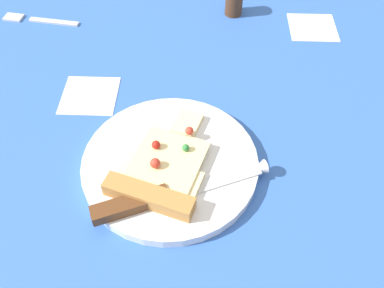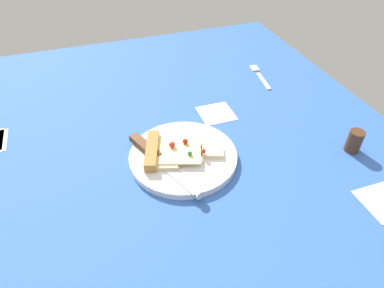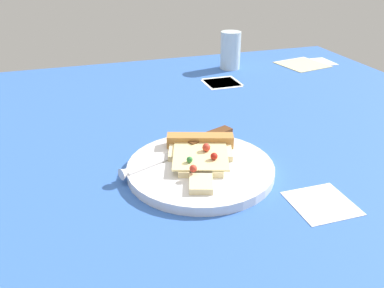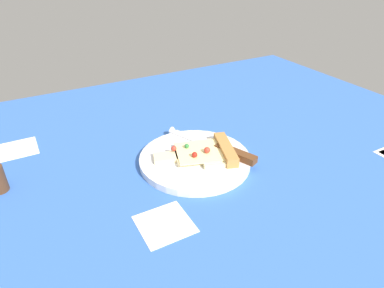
# 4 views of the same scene
# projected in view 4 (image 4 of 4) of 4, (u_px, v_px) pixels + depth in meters

# --- Properties ---
(ground_plane) EXTENTS (1.29, 1.29, 0.03)m
(ground_plane) POSITION_uv_depth(u_px,v_px,m) (241.00, 170.00, 0.74)
(ground_plane) COLOR #3360B7
(ground_plane) RESTS_ON ground
(plate) EXTENTS (0.25, 0.25, 0.02)m
(plate) POSITION_uv_depth(u_px,v_px,m) (195.00, 159.00, 0.74)
(plate) COLOR silver
(plate) RESTS_ON ground_plane
(pizza_slice) EXTENTS (0.19, 0.14, 0.03)m
(pizza_slice) POSITION_uv_depth(u_px,v_px,m) (206.00, 152.00, 0.74)
(pizza_slice) COLOR beige
(pizza_slice) RESTS_ON plate
(knife) EXTENTS (0.11, 0.23, 0.02)m
(knife) POSITION_uv_depth(u_px,v_px,m) (218.00, 148.00, 0.76)
(knife) COLOR silver
(knife) RESTS_ON plate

